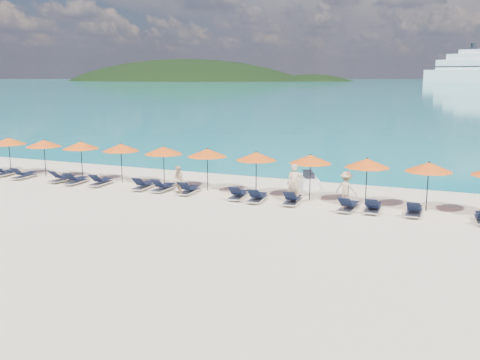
% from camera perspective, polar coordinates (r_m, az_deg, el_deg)
% --- Properties ---
extents(ground, '(1400.00, 1400.00, 0.00)m').
position_cam_1_polar(ground, '(22.57, -2.98, -4.34)').
color(ground, beige).
extents(sea, '(1600.00, 1300.00, 0.01)m').
position_cam_1_polar(sea, '(679.65, 22.47, 9.73)').
color(sea, '#1FA9B2').
rests_on(sea, ground).
extents(headland_main, '(374.00, 242.00, 126.50)m').
position_cam_1_polar(headland_main, '(640.98, -6.05, 7.06)').
color(headland_main, black).
rests_on(headland_main, ground).
extents(headland_small, '(162.00, 126.00, 85.50)m').
position_cam_1_polar(headland_small, '(602.51, 7.58, 7.06)').
color(headland_small, black).
rests_on(headland_small, ground).
extents(jetski, '(1.79, 2.47, 0.83)m').
position_cam_1_polar(jetski, '(29.53, 7.27, -0.05)').
color(jetski, white).
rests_on(jetski, ground).
extents(beachgoer_a, '(0.76, 0.56, 1.90)m').
position_cam_1_polar(beachgoer_a, '(25.48, 5.80, -0.40)').
color(beachgoer_a, tan).
rests_on(beachgoer_a, ground).
extents(beachgoer_b, '(0.80, 0.76, 1.45)m').
position_cam_1_polar(beachgoer_b, '(27.65, -6.63, 0.01)').
color(beachgoer_b, tan).
rests_on(beachgoer_b, ground).
extents(beachgoer_c, '(1.14, 0.68, 1.65)m').
position_cam_1_polar(beachgoer_c, '(25.31, 11.25, -0.93)').
color(beachgoer_c, tan).
rests_on(beachgoer_c, ground).
extents(umbrella_0, '(2.10, 2.10, 2.28)m').
position_cam_1_polar(umbrella_0, '(36.05, -23.47, 3.82)').
color(umbrella_0, black).
rests_on(umbrella_0, ground).
extents(umbrella_1, '(2.10, 2.10, 2.28)m').
position_cam_1_polar(umbrella_1, '(34.08, -20.20, 3.69)').
color(umbrella_1, black).
rests_on(umbrella_1, ground).
extents(umbrella_2, '(2.10, 2.10, 2.28)m').
position_cam_1_polar(umbrella_2, '(32.45, -16.62, 3.57)').
color(umbrella_2, black).
rests_on(umbrella_2, ground).
extents(umbrella_3, '(2.10, 2.10, 2.28)m').
position_cam_1_polar(umbrella_3, '(30.85, -12.59, 3.40)').
color(umbrella_3, black).
rests_on(umbrella_3, ground).
extents(umbrella_4, '(2.10, 2.10, 2.28)m').
position_cam_1_polar(umbrella_4, '(29.22, -8.16, 3.14)').
color(umbrella_4, black).
rests_on(umbrella_4, ground).
extents(umbrella_5, '(2.10, 2.10, 2.28)m').
position_cam_1_polar(umbrella_5, '(28.11, -3.52, 2.92)').
color(umbrella_5, black).
rests_on(umbrella_5, ground).
extents(umbrella_6, '(2.10, 2.10, 2.28)m').
position_cam_1_polar(umbrella_6, '(26.84, 1.74, 2.55)').
color(umbrella_6, black).
rests_on(umbrella_6, ground).
extents(umbrella_7, '(2.10, 2.10, 2.28)m').
position_cam_1_polar(umbrella_7, '(26.11, 7.54, 2.22)').
color(umbrella_7, black).
rests_on(umbrella_7, ground).
extents(umbrella_8, '(2.10, 2.10, 2.28)m').
position_cam_1_polar(umbrella_8, '(25.42, 13.41, 1.77)').
color(umbrella_8, black).
rests_on(umbrella_8, ground).
extents(umbrella_9, '(2.10, 2.10, 2.28)m').
position_cam_1_polar(umbrella_9, '(25.07, 19.49, 1.31)').
color(umbrella_9, black).
rests_on(umbrella_9, ground).
extents(lounger_1, '(0.64, 1.71, 0.66)m').
position_cam_1_polar(lounger_1, '(35.34, -23.81, 0.74)').
color(lounger_1, silver).
rests_on(lounger_1, ground).
extents(lounger_2, '(0.70, 1.73, 0.66)m').
position_cam_1_polar(lounger_2, '(34.03, -22.08, 0.51)').
color(lounger_2, silver).
rests_on(lounger_2, ground).
extents(lounger_3, '(0.76, 1.75, 0.66)m').
position_cam_1_polar(lounger_3, '(32.21, -18.45, 0.20)').
color(lounger_3, silver).
rests_on(lounger_3, ground).
extents(lounger_4, '(0.69, 1.72, 0.66)m').
position_cam_1_polar(lounger_4, '(31.35, -17.08, -0.00)').
color(lounger_4, silver).
rests_on(lounger_4, ground).
extents(lounger_5, '(0.75, 1.74, 0.66)m').
position_cam_1_polar(lounger_5, '(30.55, -14.64, -0.16)').
color(lounger_5, silver).
rests_on(lounger_5, ground).
extents(lounger_6, '(0.75, 1.74, 0.66)m').
position_cam_1_polar(lounger_6, '(29.02, -10.26, -0.55)').
color(lounger_6, silver).
rests_on(lounger_6, ground).
extents(lounger_7, '(0.64, 1.71, 0.66)m').
position_cam_1_polar(lounger_7, '(28.38, -8.23, -0.75)').
color(lounger_7, silver).
rests_on(lounger_7, ground).
extents(lounger_8, '(0.68, 1.72, 0.66)m').
position_cam_1_polar(lounger_8, '(27.61, -5.49, -1.01)').
color(lounger_8, silver).
rests_on(lounger_8, ground).
extents(lounger_9, '(0.78, 1.75, 0.66)m').
position_cam_1_polar(lounger_9, '(26.34, -0.19, -1.55)').
color(lounger_9, silver).
rests_on(lounger_9, ground).
extents(lounger_10, '(0.73, 1.74, 0.66)m').
position_cam_1_polar(lounger_10, '(25.80, 1.85, -1.83)').
color(lounger_10, silver).
rests_on(lounger_10, ground).
extents(lounger_11, '(0.76, 1.75, 0.66)m').
position_cam_1_polar(lounger_11, '(25.39, 5.59, -2.09)').
color(lounger_11, silver).
rests_on(lounger_11, ground).
extents(lounger_12, '(0.78, 1.75, 0.66)m').
position_cam_1_polar(lounger_12, '(24.52, 11.48, -2.73)').
color(lounger_12, silver).
rests_on(lounger_12, ground).
extents(lounger_13, '(0.69, 1.72, 0.66)m').
position_cam_1_polar(lounger_13, '(24.57, 13.99, -2.81)').
color(lounger_13, silver).
rests_on(lounger_13, ground).
extents(lounger_14, '(0.64, 1.71, 0.66)m').
position_cam_1_polar(lounger_14, '(24.45, 18.08, -3.10)').
color(lounger_14, silver).
rests_on(lounger_14, ground).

